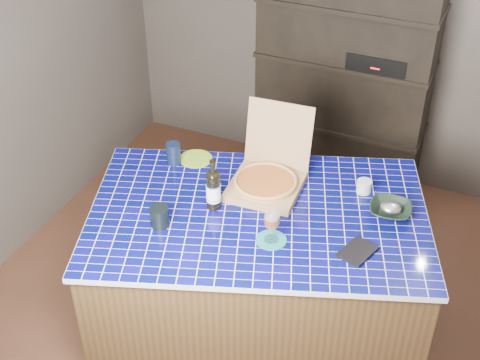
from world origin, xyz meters
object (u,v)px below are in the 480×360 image
at_px(mead_bottle, 213,189).
at_px(wine_glass, 272,220).
at_px(dvd_case, 358,251).
at_px(bowl, 390,210).
at_px(pizza_box, 267,179).
at_px(kitchen_island, 257,279).

bearing_deg(mead_bottle, wine_glass, -19.17).
distance_m(mead_bottle, dvd_case, 0.78).
bearing_deg(wine_glass, bowl, 42.27).
distance_m(pizza_box, mead_bottle, 0.33).
relative_size(kitchen_island, mead_bottle, 6.82).
bearing_deg(dvd_case, mead_bottle, -165.55).
height_order(mead_bottle, dvd_case, mead_bottle).
height_order(mead_bottle, bowl, mead_bottle).
distance_m(kitchen_island, mead_bottle, 0.63).
bearing_deg(pizza_box, dvd_case, -31.64).
bearing_deg(mead_bottle, dvd_case, -3.32).
xyz_separation_m(mead_bottle, dvd_case, (0.77, -0.04, -0.11)).
distance_m(mead_bottle, wine_glass, 0.39).
bearing_deg(wine_glass, kitchen_island, 128.30).
relative_size(mead_bottle, dvd_case, 1.61).
distance_m(pizza_box, wine_glass, 0.44).
relative_size(dvd_case, bowl, 0.86).
height_order(pizza_box, mead_bottle, pizza_box).
bearing_deg(pizza_box, bowl, -0.27).
bearing_deg(bowl, pizza_box, -176.70).
height_order(kitchen_island, bowl, bowl).
xyz_separation_m(pizza_box, dvd_case, (0.59, -0.31, -0.05)).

